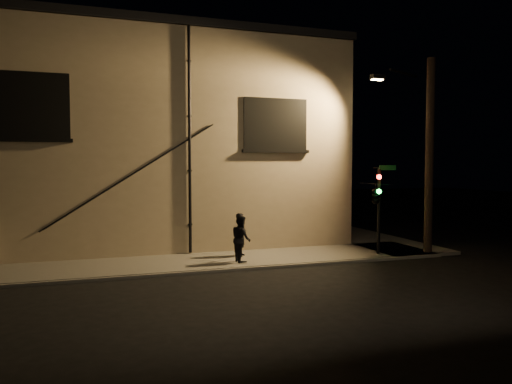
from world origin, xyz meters
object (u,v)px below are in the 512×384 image
object	(u,v)px
pedestrian_b	(241,238)
traffic_signal	(376,195)
streetlamp_pole	(427,152)
pedestrian_a	(241,235)

from	to	relation	value
pedestrian_b	traffic_signal	size ratio (longest dim) A/B	0.48
traffic_signal	streetlamp_pole	distance (m)	2.63
pedestrian_a	streetlamp_pole	distance (m)	7.63
streetlamp_pole	pedestrian_b	bearing A→B (deg)	176.75
pedestrian_a	pedestrian_b	size ratio (longest dim) A/B	0.98
pedestrian_a	pedestrian_b	xyz separation A→B (m)	(-0.30, -1.00, 0.02)
pedestrian_a	traffic_signal	bearing A→B (deg)	-74.66
pedestrian_b	streetlamp_pole	world-z (taller)	streetlamp_pole
traffic_signal	streetlamp_pole	bearing A→B (deg)	-2.59
pedestrian_a	streetlamp_pole	xyz separation A→B (m)	(6.86, -1.40, 3.01)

